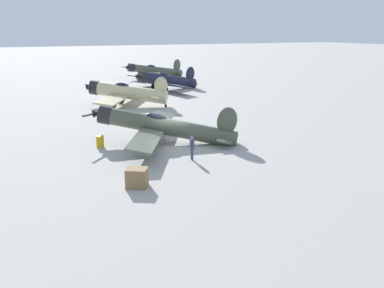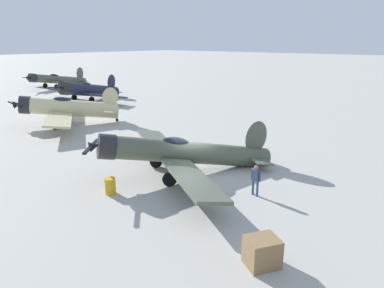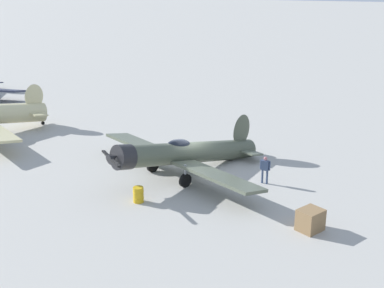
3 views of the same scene
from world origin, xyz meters
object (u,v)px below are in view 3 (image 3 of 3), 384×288
ground_crew_mechanic (265,167)px  equipment_crate (310,220)px  airplane_foreground (185,153)px  fuel_drum (138,195)px

ground_crew_mechanic → equipment_crate: (3.21, -4.93, -0.46)m
ground_crew_mechanic → equipment_crate: 5.90m
equipment_crate → airplane_foreground: bearing=149.1°
equipment_crate → fuel_drum: 9.06m
equipment_crate → fuel_drum: (-9.06, 0.19, -0.11)m
equipment_crate → fuel_drum: equipment_crate is taller
airplane_foreground → equipment_crate: bearing=88.9°
equipment_crate → ground_crew_mechanic: bearing=123.0°
airplane_foreground → fuel_drum: bearing=17.7°
airplane_foreground → equipment_crate: 9.43m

